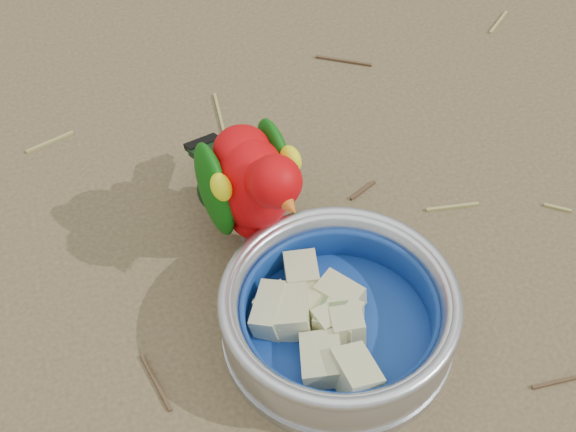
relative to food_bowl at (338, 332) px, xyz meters
name	(u,v)px	position (x,y,z in m)	size (l,w,h in m)	color
ground	(284,387)	(-0.06, -0.03, -0.01)	(60.00, 60.00, 0.00)	brown
food_bowl	(338,332)	(0.00, 0.00, 0.00)	(0.20, 0.20, 0.02)	#B2B2BA
bowl_wall	(339,313)	(0.00, 0.00, 0.03)	(0.20, 0.20, 0.04)	#B2B2BA
fruit_wedges	(339,317)	(0.00, 0.00, 0.02)	(0.12, 0.12, 0.03)	#C1BE89
lory_parrot	(252,193)	(-0.04, 0.12, 0.06)	(0.09, 0.18, 0.15)	#BD0308
ground_debris	(298,301)	(-0.02, 0.05, -0.01)	(0.90, 0.80, 0.01)	#958C4B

